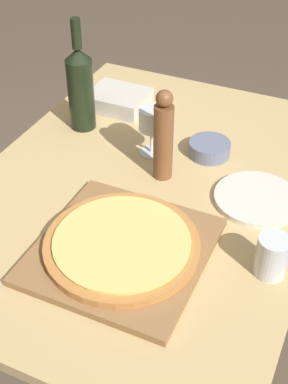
% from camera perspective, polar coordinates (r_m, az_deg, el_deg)
% --- Properties ---
extents(ground_plane, '(12.00, 12.00, 0.00)m').
position_cam_1_polar(ground_plane, '(1.98, 0.29, -17.25)').
color(ground_plane, brown).
extents(dining_table, '(0.88, 1.20, 0.78)m').
position_cam_1_polar(dining_table, '(1.47, 0.37, -2.63)').
color(dining_table, tan).
rests_on(dining_table, ground_plane).
extents(cutting_board, '(0.37, 0.38, 0.02)m').
position_cam_1_polar(cutting_board, '(1.20, -2.36, -6.25)').
color(cutting_board, olive).
rests_on(cutting_board, dining_table).
extents(pizza, '(0.35, 0.35, 0.02)m').
position_cam_1_polar(pizza, '(1.19, -2.38, -5.56)').
color(pizza, '#BC7A3D').
rests_on(pizza, cutting_board).
extents(wine_bottle, '(0.08, 0.08, 0.33)m').
position_cam_1_polar(wine_bottle, '(1.58, -6.79, 11.07)').
color(wine_bottle, black).
rests_on(wine_bottle, dining_table).
extents(pepper_mill, '(0.05, 0.05, 0.25)m').
position_cam_1_polar(pepper_mill, '(1.36, 2.08, 5.87)').
color(pepper_mill, brown).
rests_on(pepper_mill, dining_table).
extents(wine_glass, '(0.07, 0.07, 0.14)m').
position_cam_1_polar(wine_glass, '(1.46, 0.82, 7.46)').
color(wine_glass, silver).
rests_on(wine_glass, dining_table).
extents(small_bowl, '(0.12, 0.12, 0.04)m').
position_cam_1_polar(small_bowl, '(1.51, 7.00, 4.63)').
color(small_bowl, slate).
rests_on(small_bowl, dining_table).
extents(drinking_tumbler, '(0.07, 0.07, 0.10)m').
position_cam_1_polar(drinking_tumbler, '(1.17, 13.51, -6.65)').
color(drinking_tumbler, silver).
rests_on(drinking_tumbler, dining_table).
extents(dinner_plate, '(0.22, 0.22, 0.01)m').
position_cam_1_polar(dinner_plate, '(1.37, 11.95, -0.69)').
color(dinner_plate, silver).
rests_on(dinner_plate, dining_table).
extents(food_container, '(0.18, 0.15, 0.05)m').
position_cam_1_polar(food_container, '(1.73, -2.73, 9.81)').
color(food_container, beige).
rests_on(food_container, dining_table).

